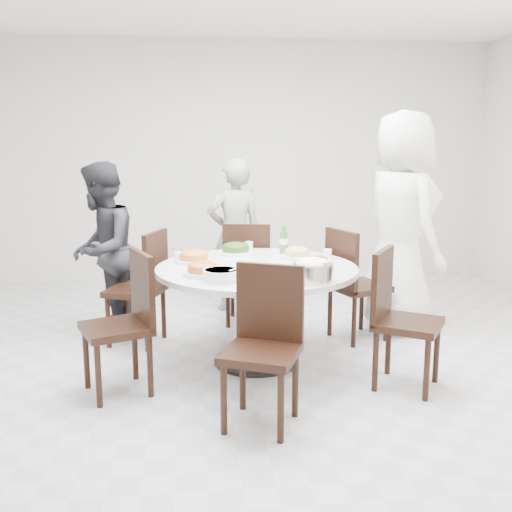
{
  "coord_description": "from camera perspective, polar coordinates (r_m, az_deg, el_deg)",
  "views": [
    {
      "loc": [
        -0.55,
        -4.15,
        1.7
      ],
      "look_at": [
        -0.08,
        0.22,
        0.82
      ],
      "focal_mm": 42.0,
      "sensor_mm": 36.0,
      "label": 1
    }
  ],
  "objects": [
    {
      "name": "chair_ne",
      "position": [
        5.13,
        9.77,
        -2.66
      ],
      "size": [
        0.55,
        0.55,
        0.95
      ],
      "primitive_type": "cube",
      "rotation": [
        0.0,
        0.0,
        1.95
      ],
      "color": "black",
      "rests_on": "floor"
    },
    {
      "name": "chopsticks",
      "position": [
        5.09,
        -0.55,
        0.65
      ],
      "size": [
        0.24,
        0.04,
        0.01
      ],
      "primitive_type": null,
      "color": "tan",
      "rests_on": "dining_table"
    },
    {
      "name": "beverage_bottle",
      "position": [
        4.93,
        2.64,
        1.58
      ],
      "size": [
        0.07,
        0.07,
        0.23
      ],
      "primitive_type": "cylinder",
      "color": "#2E6E2C",
      "rests_on": "dining_table"
    },
    {
      "name": "dining_table",
      "position": [
        4.54,
        0.07,
        -5.64
      ],
      "size": [
        1.5,
        1.5,
        0.75
      ],
      "primitive_type": "cylinder",
      "color": "white",
      "rests_on": "floor"
    },
    {
      "name": "wall_front",
      "position": [
        1.31,
        19.07,
        -2.62
      ],
      "size": [
        6.0,
        0.01,
        2.8
      ],
      "primitive_type": "cube",
      "color": "silver",
      "rests_on": "ground"
    },
    {
      "name": "wall_back",
      "position": [
        7.17,
        -1.74,
        8.93
      ],
      "size": [
        6.0,
        0.01,
        2.8
      ],
      "primitive_type": "cube",
      "color": "silver",
      "rests_on": "ground"
    },
    {
      "name": "chair_sw",
      "position": [
        4.09,
        -13.2,
        -6.41
      ],
      "size": [
        0.55,
        0.55,
        0.95
      ],
      "primitive_type": "cube",
      "rotation": [
        0.0,
        0.0,
        5.09
      ],
      "color": "black",
      "rests_on": "floor"
    },
    {
      "name": "chair_nw",
      "position": [
        5.04,
        -11.42,
        -2.97
      ],
      "size": [
        0.54,
        0.54,
        0.95
      ],
      "primitive_type": "cube",
      "rotation": [
        0.0,
        0.0,
        4.36
      ],
      "color": "black",
      "rests_on": "floor"
    },
    {
      "name": "dish_redbrown",
      "position": [
        4.36,
        5.71,
        -0.86
      ],
      "size": [
        0.27,
        0.27,
        0.07
      ],
      "primitive_type": "cylinder",
      "color": "white",
      "rests_on": "dining_table"
    },
    {
      "name": "dish_greens",
      "position": [
        4.92,
        -1.94,
        0.61
      ],
      "size": [
        0.28,
        0.28,
        0.07
      ],
      "primitive_type": "cylinder",
      "color": "white",
      "rests_on": "dining_table"
    },
    {
      "name": "chair_n",
      "position": [
        5.49,
        -0.73,
        -1.57
      ],
      "size": [
        0.49,
        0.49,
        0.95
      ],
      "primitive_type": "cube",
      "rotation": [
        0.0,
        0.0,
        2.96
      ],
      "color": "black",
      "rests_on": "floor"
    },
    {
      "name": "soup_bowl",
      "position": [
        4.01,
        -3.33,
        -1.83
      ],
      "size": [
        0.25,
        0.25,
        0.08
      ],
      "primitive_type": "cylinder",
      "color": "white",
      "rests_on": "dining_table"
    },
    {
      "name": "floor",
      "position": [
        4.51,
        1.37,
        -10.8
      ],
      "size": [
        6.0,
        6.0,
        0.01
      ],
      "primitive_type": "cube",
      "color": "silver",
      "rests_on": "ground"
    },
    {
      "name": "chair_se",
      "position": [
        4.21,
        14.31,
        -5.97
      ],
      "size": [
        0.58,
        0.58,
        0.95
      ],
      "primitive_type": "cube",
      "rotation": [
        0.0,
        0.0,
        7.28
      ],
      "color": "black",
      "rests_on": "floor"
    },
    {
      "name": "chair_s",
      "position": [
        3.54,
        0.45,
        -8.91
      ],
      "size": [
        0.55,
        0.55,
        0.95
      ],
      "primitive_type": "cube",
      "rotation": [
        0.0,
        0.0,
        5.87
      ],
      "color": "black",
      "rests_on": "floor"
    },
    {
      "name": "rice_bowl",
      "position": [
        4.01,
        5.43,
        -1.55
      ],
      "size": [
        0.28,
        0.28,
        0.12
      ],
      "primitive_type": "cylinder",
      "color": "silver",
      "rests_on": "dining_table"
    },
    {
      "name": "dish_pale",
      "position": [
        4.76,
        3.92,
        0.19
      ],
      "size": [
        0.24,
        0.24,
        0.07
      ],
      "primitive_type": "cylinder",
      "color": "white",
      "rests_on": "dining_table"
    },
    {
      "name": "diner_right",
      "position": [
        5.38,
        13.62,
        3.12
      ],
      "size": [
        0.82,
        1.06,
        1.92
      ],
      "primitive_type": "imported",
      "rotation": [
        0.0,
        0.0,
        1.82
      ],
      "color": "white",
      "rests_on": "floor"
    },
    {
      "name": "dish_orange",
      "position": [
        4.61,
        -5.94,
        -0.13
      ],
      "size": [
        0.28,
        0.28,
        0.08
      ],
      "primitive_type": "cylinder",
      "color": "white",
      "rests_on": "dining_table"
    },
    {
      "name": "tea_cups",
      "position": [
        5.06,
        -0.38,
        0.96
      ],
      "size": [
        0.07,
        0.07,
        0.08
      ],
      "primitive_type": "cylinder",
      "color": "white",
      "rests_on": "dining_table"
    },
    {
      "name": "dish_tofu",
      "position": [
        4.18,
        -5.11,
        -1.35
      ],
      "size": [
        0.27,
        0.27,
        0.07
      ],
      "primitive_type": "cylinder",
      "color": "white",
      "rests_on": "dining_table"
    },
    {
      "name": "diner_middle",
      "position": [
        5.88,
        -2.06,
        2.01
      ],
      "size": [
        0.61,
        0.46,
        1.5
      ],
      "primitive_type": "imported",
      "rotation": [
        0.0,
        0.0,
        3.35
      ],
      "color": "black",
      "rests_on": "floor"
    },
    {
      "name": "diner_left",
      "position": [
        5.29,
        -14.47,
        0.58
      ],
      "size": [
        0.64,
        0.78,
        1.49
      ],
      "primitive_type": "imported",
      "rotation": [
        0.0,
        0.0,
        4.6
      ],
      "color": "black",
      "rests_on": "floor"
    }
  ]
}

